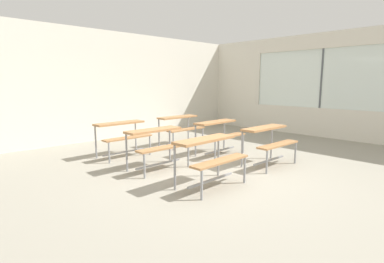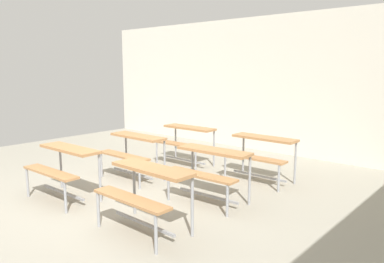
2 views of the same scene
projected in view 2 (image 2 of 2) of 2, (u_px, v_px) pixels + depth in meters
name	position (u px, v px, depth m)	size (l,w,h in m)	color
ground	(101.00, 204.00, 5.27)	(10.00, 9.00, 0.05)	gray
wall_back	(267.00, 85.00, 8.36)	(10.00, 0.12, 3.00)	silver
desk_bench_r0c0	(63.00, 161.00, 5.33)	(1.11, 0.62, 0.74)	#A87547
desk_bench_r0c1	(145.00, 184.00, 4.26)	(1.11, 0.60, 0.74)	#A87547
desk_bench_r1c0	(133.00, 146.00, 6.32)	(1.10, 0.59, 0.74)	#A87547
desk_bench_r1c1	(209.00, 163.00, 5.20)	(1.12, 0.64, 0.74)	#A87547
desk_bench_r2c0	(186.00, 136.00, 7.25)	(1.11, 0.61, 0.74)	#A87547
desk_bench_r2c1	(261.00, 148.00, 6.17)	(1.10, 0.60, 0.74)	#A87547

